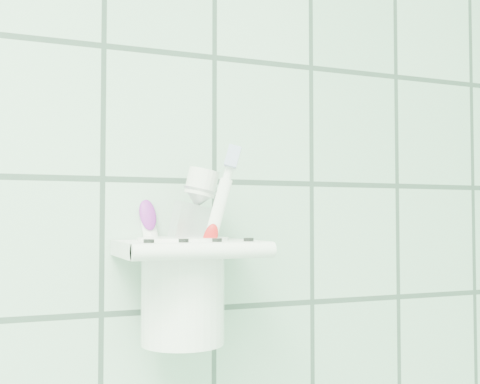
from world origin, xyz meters
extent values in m
cube|color=white|center=(0.63, 1.19, 1.30)|extent=(0.05, 0.02, 0.04)
cube|color=white|center=(0.63, 1.15, 1.31)|extent=(0.13, 0.10, 0.01)
cylinder|color=white|center=(0.63, 1.10, 1.31)|extent=(0.13, 0.01, 0.01)
cylinder|color=black|center=(0.59, 1.12, 1.32)|extent=(0.01, 0.01, 0.00)
cylinder|color=black|center=(0.62, 1.12, 1.32)|extent=(0.01, 0.01, 0.00)
cylinder|color=black|center=(0.65, 1.12, 1.32)|extent=(0.01, 0.01, 0.00)
cylinder|color=black|center=(0.68, 1.12, 1.32)|extent=(0.01, 0.01, 0.00)
cylinder|color=white|center=(0.63, 1.16, 1.27)|extent=(0.08, 0.08, 0.10)
cylinder|color=white|center=(0.63, 1.16, 1.32)|extent=(0.08, 0.08, 0.01)
cylinder|color=black|center=(0.63, 1.16, 1.32)|extent=(0.07, 0.07, 0.00)
cylinder|color=white|center=(0.62, 1.17, 1.33)|extent=(0.04, 0.07, 0.18)
cylinder|color=white|center=(0.62, 1.17, 1.43)|extent=(0.01, 0.02, 0.03)
cube|color=silver|center=(0.62, 1.16, 1.44)|extent=(0.02, 0.02, 0.03)
cube|color=white|center=(0.62, 1.17, 1.44)|extent=(0.02, 0.01, 0.03)
ellipsoid|color=purple|center=(0.62, 1.16, 1.35)|extent=(0.02, 0.02, 0.03)
cylinder|color=white|center=(0.64, 1.15, 1.32)|extent=(0.04, 0.09, 0.16)
cylinder|color=white|center=(0.64, 1.15, 1.42)|extent=(0.02, 0.02, 0.03)
cube|color=silver|center=(0.64, 1.15, 1.43)|extent=(0.02, 0.02, 0.03)
cube|color=white|center=(0.64, 1.16, 1.43)|extent=(0.02, 0.02, 0.03)
ellipsoid|color=green|center=(0.64, 1.15, 1.34)|extent=(0.02, 0.02, 0.03)
cylinder|color=white|center=(0.62, 1.14, 1.31)|extent=(0.05, 0.02, 0.14)
cylinder|color=white|center=(0.62, 1.14, 1.39)|extent=(0.02, 0.01, 0.02)
cube|color=silver|center=(0.62, 1.13, 1.40)|extent=(0.02, 0.01, 0.02)
cube|color=white|center=(0.62, 1.14, 1.40)|extent=(0.02, 0.01, 0.02)
ellipsoid|color=red|center=(0.62, 1.13, 1.33)|extent=(0.02, 0.01, 0.03)
cube|color=silver|center=(0.62, 1.17, 1.30)|extent=(0.07, 0.03, 0.12)
cube|color=silver|center=(0.62, 1.17, 1.24)|extent=(0.05, 0.02, 0.02)
cone|color=silver|center=(0.62, 1.17, 1.36)|extent=(0.04, 0.04, 0.03)
cylinder|color=white|center=(0.62, 1.17, 1.38)|extent=(0.04, 0.04, 0.03)
camera|label=1|loc=(0.47, 0.62, 1.34)|focal=45.00mm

